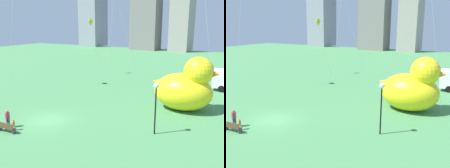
# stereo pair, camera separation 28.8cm
# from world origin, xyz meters

# --- Properties ---
(ground_plane) EXTENTS (140.00, 140.00, 0.00)m
(ground_plane) POSITION_xyz_m (0.00, 0.00, 0.00)
(ground_plane) COLOR #48874F
(park_bench) EXTENTS (1.76, 0.58, 0.90)m
(park_bench) POSITION_xyz_m (-1.16, -3.76, 0.48)
(park_bench) COLOR brown
(park_bench) RESTS_ON ground
(person_adult) EXTENTS (0.40, 0.40, 1.61)m
(person_adult) POSITION_xyz_m (-1.89, -2.95, 0.89)
(person_adult) COLOR #38476B
(person_adult) RESTS_ON ground
(person_child) EXTENTS (0.24, 0.24, 0.98)m
(person_child) POSITION_xyz_m (-0.95, -3.15, 0.54)
(person_child) COLOR silver
(person_child) RESTS_ON ground
(giant_inflatable_duck) EXTENTS (6.97, 4.47, 5.77)m
(giant_inflatable_duck) POSITION_xyz_m (10.71, 9.21, 2.46)
(giant_inflatable_duck) COLOR yellow
(giant_inflatable_duck) RESTS_ON ground
(lamppost) EXTENTS (0.46, 0.46, 4.40)m
(lamppost) POSITION_xyz_m (9.95, 1.97, 3.35)
(lamppost) COLOR black
(lamppost) RESTS_ON ground
(kite_yellow) EXTENTS (2.83, 3.36, 9.91)m
(kite_yellow) POSITION_xyz_m (-7.94, 19.83, 8.89)
(kite_yellow) COLOR silver
(kite_yellow) RESTS_ON ground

